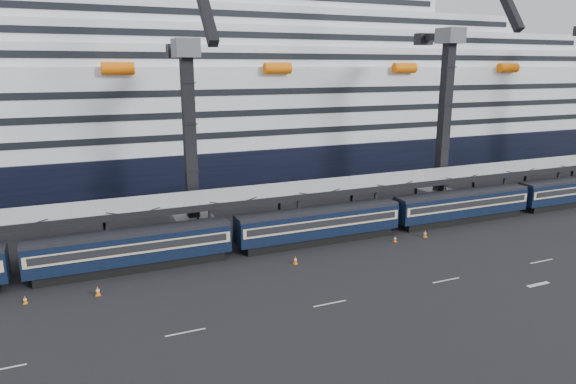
# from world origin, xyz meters

# --- Properties ---
(ground) EXTENTS (260.00, 260.00, 0.00)m
(ground) POSITION_xyz_m (0.00, 0.00, 0.00)
(ground) COLOR black
(ground) RESTS_ON ground
(lane_markings) EXTENTS (111.00, 4.27, 0.02)m
(lane_markings) POSITION_xyz_m (8.15, -5.23, 0.01)
(lane_markings) COLOR beige
(lane_markings) RESTS_ON ground
(train) EXTENTS (133.05, 3.00, 4.05)m
(train) POSITION_xyz_m (-4.65, 10.00, 2.20)
(train) COLOR black
(train) RESTS_ON ground
(canopy) EXTENTS (130.00, 6.25, 5.53)m
(canopy) POSITION_xyz_m (0.00, 14.00, 5.25)
(canopy) COLOR #919499
(canopy) RESTS_ON ground
(cruise_ship) EXTENTS (214.09, 28.84, 34.00)m
(cruise_ship) POSITION_xyz_m (-1.08, 45.99, 12.34)
(cruise_ship) COLOR black
(cruise_ship) RESTS_ON ground
(crane_dark_near) EXTENTS (4.50, 17.75, 35.08)m
(crane_dark_near) POSITION_xyz_m (-20.00, 18.59, 11.93)
(crane_dark_near) COLOR #4A4D51
(crane_dark_near) RESTS_ON ground
(crane_dark_mid) EXTENTS (4.50, 18.24, 39.64)m
(crane_dark_mid) POSITION_xyz_m (15.00, 17.59, 13.36)
(crane_dark_mid) COLOR #4A4D51
(crane_dark_mid) RESTS_ON ground
(traffic_cone_a) EXTENTS (0.36, 0.36, 0.72)m
(traffic_cone_a) POSITION_xyz_m (-37.14, 5.93, 0.35)
(traffic_cone_a) COLOR orange
(traffic_cone_a) RESTS_ON ground
(traffic_cone_b) EXTENTS (0.42, 0.42, 0.85)m
(traffic_cone_b) POSITION_xyz_m (-31.52, 5.23, 0.42)
(traffic_cone_b) COLOR orange
(traffic_cone_b) RESTS_ON ground
(traffic_cone_c) EXTENTS (0.41, 0.41, 0.82)m
(traffic_cone_c) POSITION_xyz_m (-13.04, 5.16, 0.40)
(traffic_cone_c) COLOR orange
(traffic_cone_c) RESTS_ON ground
(traffic_cone_d) EXTENTS (0.36, 0.36, 0.73)m
(traffic_cone_d) POSITION_xyz_m (-0.13, 6.78, 0.36)
(traffic_cone_d) COLOR orange
(traffic_cone_d) RESTS_ON ground
(traffic_cone_e) EXTENTS (0.42, 0.42, 0.83)m
(traffic_cone_e) POSITION_xyz_m (3.98, 6.79, 0.41)
(traffic_cone_e) COLOR orange
(traffic_cone_e) RESTS_ON ground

